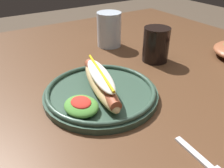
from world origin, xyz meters
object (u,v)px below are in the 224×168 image
at_px(soda_cup, 156,45).
at_px(water_cup, 109,29).
at_px(hot_dog_plate, 101,91).
at_px(fork, 205,163).

xyz_separation_m(soda_cup, water_cup, (-0.20, -0.05, 0.01)).
relative_size(hot_dog_plate, fork, 2.35).
bearing_deg(water_cup, hot_dog_plate, -35.32).
relative_size(hot_dog_plate, water_cup, 2.30).
bearing_deg(hot_dog_plate, fork, 10.27).
bearing_deg(water_cup, fork, -15.67).
bearing_deg(soda_cup, hot_dog_plate, -69.20).
xyz_separation_m(hot_dog_plate, fork, (0.28, 0.05, -0.02)).
distance_m(hot_dog_plate, fork, 0.28).
bearing_deg(soda_cup, fork, -29.79).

